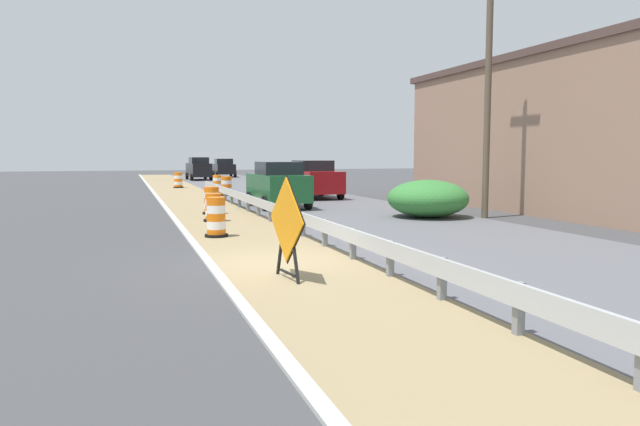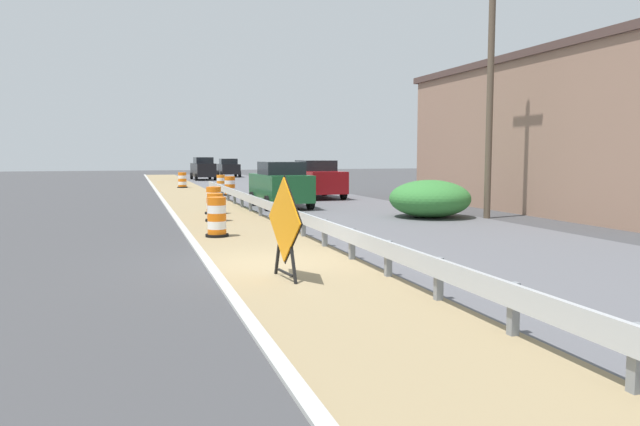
# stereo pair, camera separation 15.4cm
# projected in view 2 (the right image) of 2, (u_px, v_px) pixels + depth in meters

# --- Properties ---
(ground_plane) EXTENTS (160.00, 160.00, 0.00)m
(ground_plane) POSITION_uv_depth(u_px,v_px,m) (271.00, 264.00, 13.05)
(ground_plane) COLOR #3D3D3F
(median_dirt_strip) EXTENTS (3.24, 120.00, 0.01)m
(median_dirt_strip) POSITION_uv_depth(u_px,v_px,m) (290.00, 263.00, 13.18)
(median_dirt_strip) COLOR #8E7A56
(median_dirt_strip) RESTS_ON ground
(far_lane_asphalt) EXTENTS (7.62, 120.00, 0.00)m
(far_lane_asphalt) POSITION_uv_depth(u_px,v_px,m) (505.00, 251.00, 14.79)
(far_lane_asphalt) COLOR #56565B
(far_lane_asphalt) RESTS_ON ground
(curb_near_edge) EXTENTS (0.20, 120.00, 0.11)m
(curb_near_edge) POSITION_uv_depth(u_px,v_px,m) (210.00, 267.00, 12.66)
(curb_near_edge) COLOR #ADADA8
(curb_near_edge) RESTS_ON ground
(guardrail_median) EXTENTS (0.18, 50.20, 0.71)m
(guardrail_median) POSITION_uv_depth(u_px,v_px,m) (349.00, 237.00, 13.55)
(guardrail_median) COLOR #ADB2B7
(guardrail_median) RESTS_ON ground
(warning_sign_diamond) EXTENTS (0.25, 1.68, 1.99)m
(warning_sign_diamond) POSITION_uv_depth(u_px,v_px,m) (284.00, 224.00, 11.37)
(warning_sign_diamond) COLOR black
(warning_sign_diamond) RESTS_ON ground
(traffic_barrel_nearest) EXTENTS (0.66, 0.66, 1.14)m
(traffic_barrel_nearest) POSITION_uv_depth(u_px,v_px,m) (217.00, 219.00, 17.30)
(traffic_barrel_nearest) COLOR orange
(traffic_barrel_nearest) RESTS_ON ground
(traffic_barrel_close) EXTENTS (0.70, 0.70, 0.99)m
(traffic_barrel_close) POSITION_uv_depth(u_px,v_px,m) (215.00, 209.00, 21.31)
(traffic_barrel_close) COLOR orange
(traffic_barrel_close) RESTS_ON ground
(traffic_barrel_mid) EXTENTS (0.72, 0.72, 1.08)m
(traffic_barrel_mid) POSITION_uv_depth(u_px,v_px,m) (214.00, 202.00, 23.95)
(traffic_barrel_mid) COLOR orange
(traffic_barrel_mid) RESTS_ON ground
(traffic_barrel_far) EXTENTS (0.75, 0.75, 1.09)m
(traffic_barrel_far) POSITION_uv_depth(u_px,v_px,m) (230.00, 187.00, 34.72)
(traffic_barrel_far) COLOR orange
(traffic_barrel_far) RESTS_ON ground
(traffic_barrel_farther) EXTENTS (0.69, 0.69, 0.97)m
(traffic_barrel_farther) POSITION_uv_depth(u_px,v_px,m) (221.00, 183.00, 40.82)
(traffic_barrel_farther) COLOR orange
(traffic_barrel_farther) RESTS_ON ground
(traffic_barrel_farthest) EXTENTS (0.72, 0.72, 1.09)m
(traffic_barrel_farthest) POSITION_uv_depth(u_px,v_px,m) (182.00, 181.00, 42.74)
(traffic_barrel_farthest) COLOR orange
(traffic_barrel_farthest) RESTS_ON ground
(car_lead_near_lane) EXTENTS (2.20, 4.40, 2.03)m
(car_lead_near_lane) POSITION_uv_depth(u_px,v_px,m) (280.00, 185.00, 26.80)
(car_lead_near_lane) COLOR #195128
(car_lead_near_lane) RESTS_ON ground
(car_trailing_near_lane) EXTENTS (2.21, 4.76, 2.03)m
(car_trailing_near_lane) POSITION_uv_depth(u_px,v_px,m) (317.00, 179.00, 32.81)
(car_trailing_near_lane) COLOR maroon
(car_trailing_near_lane) RESTS_ON ground
(car_lead_far_lane) EXTENTS (2.07, 4.84, 2.09)m
(car_lead_far_lane) POSITION_uv_depth(u_px,v_px,m) (203.00, 169.00, 55.94)
(car_lead_far_lane) COLOR black
(car_lead_far_lane) RESTS_ON ground
(car_mid_far_lane) EXTENTS (2.12, 4.10, 1.91)m
(car_mid_far_lane) POSITION_uv_depth(u_px,v_px,m) (229.00, 168.00, 63.25)
(car_mid_far_lane) COLOR black
(car_mid_far_lane) RESTS_ON ground
(roadside_shop_near) EXTENTS (6.31, 15.94, 6.37)m
(roadside_shop_near) POSITION_uv_depth(u_px,v_px,m) (563.00, 135.00, 25.68)
(roadside_shop_near) COLOR #93705B
(roadside_shop_near) RESTS_ON ground
(utility_pole_near) EXTENTS (0.24, 1.80, 9.48)m
(utility_pole_near) POSITION_uv_depth(u_px,v_px,m) (490.00, 84.00, 21.90)
(utility_pole_near) COLOR brown
(utility_pole_near) RESTS_ON ground
(bush_roadside) EXTENTS (3.04, 3.04, 1.40)m
(bush_roadside) POSITION_uv_depth(u_px,v_px,m) (430.00, 199.00, 22.65)
(bush_roadside) COLOR #337533
(bush_roadside) RESTS_ON ground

